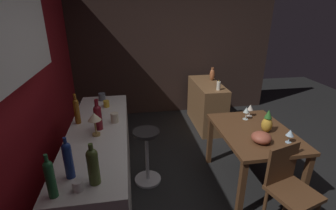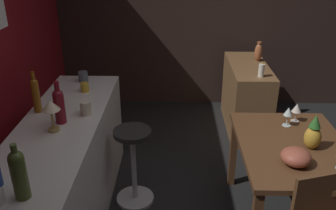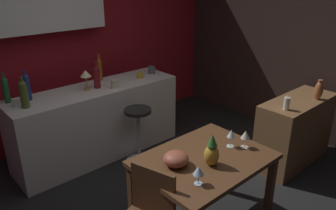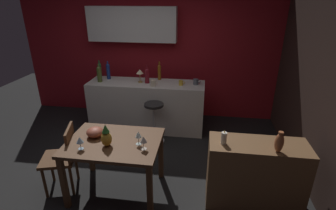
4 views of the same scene
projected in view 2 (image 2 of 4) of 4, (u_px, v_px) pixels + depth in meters
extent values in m
cube|color=#33231E|center=(189.00, 11.00, 4.76)|extent=(0.10, 4.40, 2.60)
cube|color=#56351E|center=(294.00, 147.00, 2.74)|extent=(1.11, 0.82, 0.04)
cube|color=#56351E|center=(233.00, 152.00, 3.36)|extent=(0.06, 0.06, 0.70)
cube|color=#56351E|center=(311.00, 153.00, 3.34)|extent=(0.06, 0.06, 0.70)
cube|color=silver|center=(66.00, 174.00, 2.88)|extent=(2.10, 0.60, 0.90)
cube|color=brown|center=(246.00, 97.00, 4.39)|extent=(1.10, 0.44, 0.82)
cube|color=#56351E|center=(319.00, 202.00, 2.25)|extent=(0.14, 0.37, 0.42)
cylinder|color=#262323|center=(132.00, 133.00, 2.99)|extent=(0.32, 0.32, 0.04)
cylinder|color=silver|center=(134.00, 168.00, 3.13)|extent=(0.04, 0.04, 0.68)
cylinder|color=silver|center=(135.00, 198.00, 3.27)|extent=(0.34, 0.34, 0.03)
cylinder|color=silver|center=(286.00, 125.00, 3.01)|extent=(0.07, 0.07, 0.00)
cylinder|color=silver|center=(287.00, 120.00, 2.99)|extent=(0.01, 0.01, 0.09)
cone|color=silver|center=(288.00, 111.00, 2.96)|extent=(0.07, 0.07, 0.07)
cylinder|color=silver|center=(295.00, 121.00, 3.08)|extent=(0.07, 0.07, 0.00)
cylinder|color=silver|center=(295.00, 116.00, 3.06)|extent=(0.01, 0.01, 0.09)
cone|color=silver|center=(297.00, 108.00, 3.03)|extent=(0.08, 0.08, 0.07)
ellipsoid|color=gold|center=(313.00, 138.00, 2.65)|extent=(0.12, 0.12, 0.17)
cone|color=#2D6B28|center=(316.00, 121.00, 2.59)|extent=(0.09, 0.09, 0.10)
ellipsoid|color=#9E4C38|center=(296.00, 157.00, 2.47)|extent=(0.21, 0.21, 0.12)
cylinder|color=#475623|center=(20.00, 178.00, 1.88)|extent=(0.08, 0.08, 0.24)
sphere|color=#475623|center=(16.00, 159.00, 1.83)|extent=(0.08, 0.08, 0.08)
cylinder|color=#475623|center=(14.00, 149.00, 1.80)|extent=(0.03, 0.03, 0.06)
cylinder|color=maroon|center=(60.00, 109.00, 2.67)|extent=(0.08, 0.08, 0.23)
sphere|color=maroon|center=(58.00, 95.00, 2.62)|extent=(0.08, 0.08, 0.08)
cylinder|color=maroon|center=(57.00, 87.00, 2.60)|extent=(0.04, 0.04, 0.08)
cylinder|color=#8C5114|center=(36.00, 97.00, 2.83)|extent=(0.06, 0.06, 0.25)
sphere|color=#8C5114|center=(34.00, 83.00, 2.78)|extent=(0.06, 0.06, 0.06)
cylinder|color=#8C5114|center=(33.00, 76.00, 2.76)|extent=(0.03, 0.03, 0.07)
cylinder|color=#515660|center=(83.00, 77.00, 3.48)|extent=(0.09, 0.09, 0.10)
torus|color=#515660|center=(85.00, 74.00, 3.53)|extent=(0.05, 0.01, 0.05)
cylinder|color=beige|center=(86.00, 108.00, 2.82)|extent=(0.09, 0.09, 0.11)
torus|color=beige|center=(87.00, 105.00, 2.87)|extent=(0.05, 0.01, 0.05)
torus|color=white|center=(1.00, 191.00, 1.90)|extent=(0.05, 0.01, 0.05)
cylinder|color=gold|center=(85.00, 87.00, 3.25)|extent=(0.07, 0.07, 0.08)
torus|color=gold|center=(86.00, 85.00, 3.30)|extent=(0.05, 0.01, 0.05)
cylinder|color=#A58447|center=(54.00, 130.00, 2.59)|extent=(0.08, 0.08, 0.02)
cylinder|color=#A58447|center=(52.00, 119.00, 2.56)|extent=(0.02, 0.02, 0.15)
cone|color=beige|center=(50.00, 105.00, 2.51)|extent=(0.13, 0.13, 0.08)
cylinder|color=white|center=(261.00, 71.00, 3.83)|extent=(0.06, 0.06, 0.14)
ellipsoid|color=yellow|center=(262.00, 63.00, 3.79)|extent=(0.01, 0.01, 0.03)
ellipsoid|color=#B26038|center=(258.00, 52.00, 4.32)|extent=(0.09, 0.09, 0.22)
cylinder|color=#B26038|center=(259.00, 43.00, 4.27)|extent=(0.05, 0.05, 0.02)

